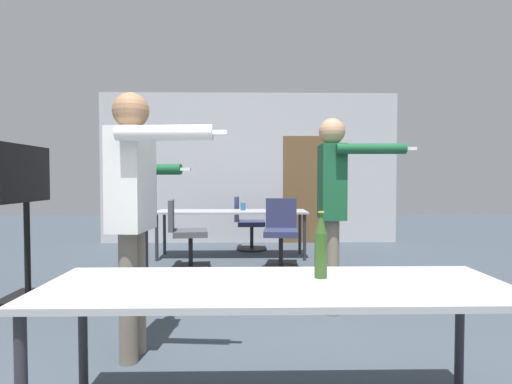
# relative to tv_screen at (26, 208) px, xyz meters

# --- Properties ---
(back_wall) EXTENTS (5.69, 0.12, 2.87)m
(back_wall) POSITION_rel_tv_screen_xyz_m (2.33, 3.56, 0.49)
(back_wall) COLOR #BCBCC1
(back_wall) RESTS_ON ground_plane
(conference_table_near) EXTENTS (2.24, 0.72, 0.73)m
(conference_table_near) POSITION_rel_tv_screen_xyz_m (2.42, -2.22, -0.27)
(conference_table_near) COLOR #A8A8AD
(conference_table_near) RESTS_ON ground_plane
(conference_table_far) EXTENTS (2.34, 0.67, 0.73)m
(conference_table_far) POSITION_rel_tv_screen_xyz_m (2.02, 2.11, -0.27)
(conference_table_far) COLOR #A8A8AD
(conference_table_far) RESTS_ON ground_plane
(tv_screen) EXTENTS (0.44, 0.90, 1.58)m
(tv_screen) POSITION_rel_tv_screen_xyz_m (0.00, 0.00, 0.00)
(tv_screen) COLOR black
(tv_screen) RESTS_ON ground_plane
(person_left_plaid) EXTENTS (0.71, 0.67, 1.59)m
(person_left_plaid) POSITION_rel_tv_screen_xyz_m (1.22, -0.26, 0.02)
(person_left_plaid) COLOR #28282D
(person_left_plaid) RESTS_ON ground_plane
(person_right_polo) EXTENTS (0.79, 0.58, 1.79)m
(person_right_polo) POSITION_rel_tv_screen_xyz_m (3.06, -0.48, 0.17)
(person_right_polo) COLOR slate
(person_right_polo) RESTS_ON ground_plane
(person_center_tall) EXTENTS (0.80, 0.63, 1.82)m
(person_center_tall) POSITION_rel_tv_screen_xyz_m (1.50, -1.39, 0.18)
(person_center_tall) COLOR slate
(person_center_tall) RESTS_ON ground_plane
(office_chair_far_left) EXTENTS (0.55, 0.52, 0.92)m
(office_chair_far_left) POSITION_rel_tv_screen_xyz_m (2.26, 2.76, -0.51)
(office_chair_far_left) COLOR black
(office_chair_far_left) RESTS_ON ground_plane
(office_chair_mid_tucked) EXTENTS (0.52, 0.57, 0.96)m
(office_chair_mid_tucked) POSITION_rel_tv_screen_xyz_m (2.73, 1.36, -0.48)
(office_chair_mid_tucked) COLOR black
(office_chair_mid_tucked) RESTS_ON ground_plane
(office_chair_far_right) EXTENTS (0.58, 0.52, 0.95)m
(office_chair_far_right) POSITION_rel_tv_screen_xyz_m (1.41, 1.36, -0.49)
(office_chair_far_right) COLOR black
(office_chair_far_right) RESTS_ON ground_plane
(beer_bottle) EXTENTS (0.06, 0.06, 0.34)m
(beer_bottle) POSITION_rel_tv_screen_xyz_m (2.66, -2.11, -0.05)
(beer_bottle) COLOR #2D511E
(beer_bottle) RESTS_ON conference_table_near
(drink_cup) EXTENTS (0.08, 0.08, 0.12)m
(drink_cup) POSITION_rel_tv_screen_xyz_m (2.20, 2.21, -0.15)
(drink_cup) COLOR #2866A3
(drink_cup) RESTS_ON conference_table_far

